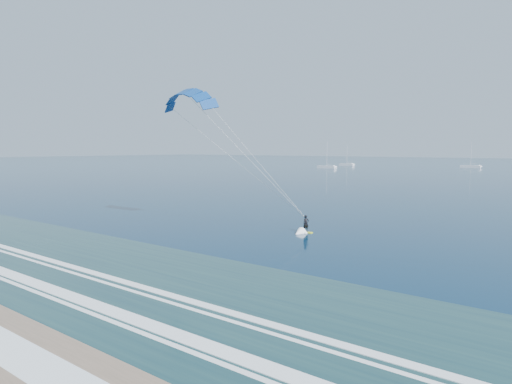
{
  "coord_description": "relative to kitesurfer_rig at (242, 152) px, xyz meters",
  "views": [
    {
      "loc": [
        30.95,
        -9.65,
        9.46
      ],
      "look_at": [
        2.85,
        26.85,
        4.98
      ],
      "focal_mm": 32.0,
      "sensor_mm": 36.0,
      "label": 1
    }
  ],
  "objects": [
    {
      "name": "sailboat_2",
      "position": [
        -17.76,
        192.14,
        -8.34
      ],
      "size": [
        8.94,
        2.4,
        12.03
      ],
      "color": "silver",
      "rests_on": "ground"
    },
    {
      "name": "kitesurfer_rig",
      "position": [
        0.0,
        0.0,
        0.0
      ],
      "size": [
        19.7,
        7.65,
        17.57
      ],
      "color": "yellow",
      "rests_on": "ground"
    },
    {
      "name": "sailboat_1",
      "position": [
        -75.49,
        179.29,
        -8.34
      ],
      "size": [
        7.79,
        2.4,
        10.82
      ],
      "color": "silver",
      "rests_on": "ground"
    },
    {
      "name": "sailboat_0",
      "position": [
        -69.02,
        145.81,
        -8.33
      ],
      "size": [
        9.11,
        2.4,
        12.33
      ],
      "color": "silver",
      "rests_on": "ground"
    }
  ]
}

